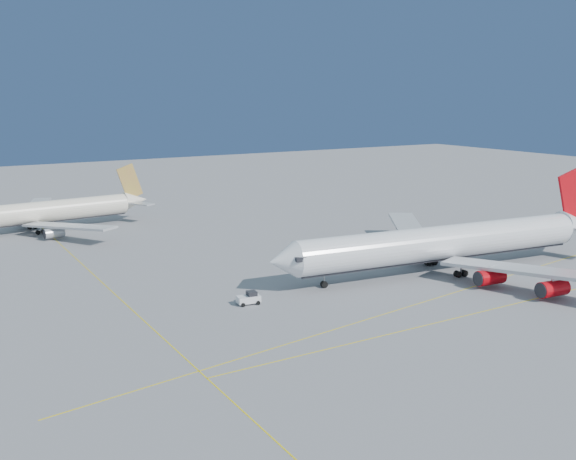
# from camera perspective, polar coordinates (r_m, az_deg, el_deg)

# --- Properties ---
(ground) EXTENTS (500.00, 500.00, 0.00)m
(ground) POSITION_cam_1_polar(r_m,az_deg,el_deg) (111.14, 9.01, -5.77)
(ground) COLOR slate
(ground) RESTS_ON ground
(taxiway_lines) EXTENTS (118.86, 140.00, 0.02)m
(taxiway_lines) POSITION_cam_1_polar(r_m,az_deg,el_deg) (107.78, 0.76, -6.18)
(taxiway_lines) COLOR yellow
(taxiway_lines) RESTS_ON ground
(airliner_virgin) EXTENTS (75.22, 67.19, 18.55)m
(airliner_virgin) POSITION_cam_1_polar(r_m,az_deg,el_deg) (127.47, 14.12, -1.08)
(airliner_virgin) COLOR white
(airliner_virgin) RESTS_ON ground
(airliner_etihad) EXTENTS (59.36, 54.60, 15.49)m
(airliner_etihad) POSITION_cam_1_polar(r_m,az_deg,el_deg) (171.35, -21.45, 1.43)
(airliner_etihad) COLOR silver
(airliner_etihad) RESTS_ON ground
(pushback_tug) EXTENTS (3.94, 2.66, 2.11)m
(pushback_tug) POSITION_cam_1_polar(r_m,az_deg,el_deg) (105.40, -3.48, -6.07)
(pushback_tug) COLOR white
(pushback_tug) RESTS_ON ground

